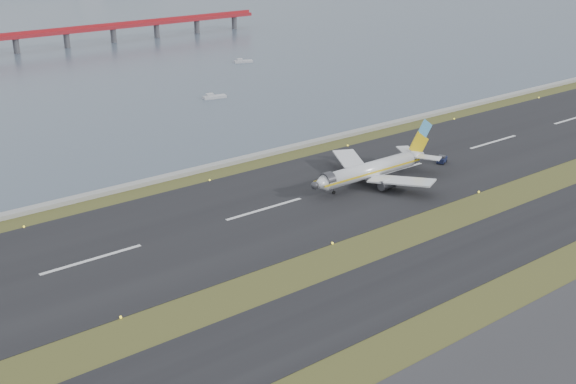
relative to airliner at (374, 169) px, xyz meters
name	(u,v)px	position (x,y,z in m)	size (l,w,h in m)	color
ground	(359,258)	(-30.41, -27.48, -3.46)	(1000.00, 1000.00, 0.00)	#334719
taxiway_strip	(405,282)	(-30.41, -39.48, -3.41)	(1000.00, 18.00, 0.10)	black
runway_strip	(265,209)	(-30.41, 2.52, -3.41)	(1000.00, 45.00, 0.10)	black
seawall	(194,171)	(-30.41, 32.52, -2.96)	(1000.00, 2.50, 1.00)	#999994
red_pier	(15,37)	(-10.41, 222.52, 3.82)	(260.00, 5.00, 10.20)	maroon
airliner	(374,169)	(0.00, 0.00, 0.00)	(38.52, 32.89, 12.80)	white
pushback_tug	(442,159)	(24.03, -0.62, -2.40)	(3.90, 3.16, 2.18)	#131936
workboat_near	(214,97)	(14.82, 94.38, -2.84)	(8.40, 4.16, 1.95)	#BCBDC1
workboat_far	(243,61)	(59.06, 140.87, -2.86)	(8.21, 5.03, 1.90)	#BCBDC1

